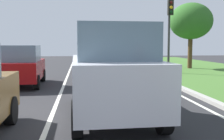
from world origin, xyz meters
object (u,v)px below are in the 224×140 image
(traffic_light_near_right, at_px, (170,21))
(car_suv_ahead, at_px, (111,71))
(car_hatchback_far, at_px, (22,66))
(tree_roadside_far, at_px, (191,21))

(traffic_light_near_right, bearing_deg, car_suv_ahead, -116.07)
(car_hatchback_far, bearing_deg, car_suv_ahead, -61.20)
(car_hatchback_far, height_order, tree_roadside_far, tree_roadside_far)
(tree_roadside_far, bearing_deg, car_suv_ahead, -120.09)
(car_suv_ahead, distance_m, tree_roadside_far, 14.59)
(car_hatchback_far, height_order, traffic_light_near_right, traffic_light_near_right)
(car_suv_ahead, xyz_separation_m, car_hatchback_far, (-3.32, 5.56, -0.28))
(car_hatchback_far, distance_m, tree_roadside_far, 12.87)
(car_hatchback_far, relative_size, traffic_light_near_right, 0.78)
(traffic_light_near_right, bearing_deg, tree_roadside_far, 48.77)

